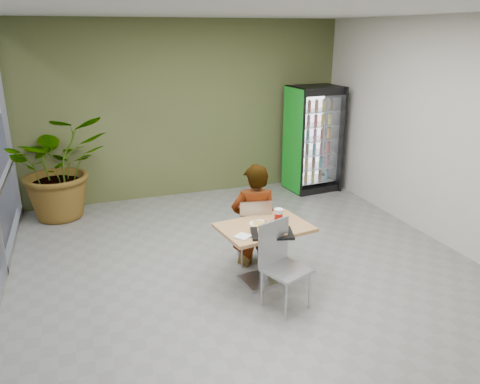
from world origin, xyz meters
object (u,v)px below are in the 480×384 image
Objects in this scene: chair_far at (254,227)px; potted_plant at (59,167)px; dining_table at (264,242)px; cafeteria_tray at (272,233)px; soda_cup at (279,216)px; beverage_fridge at (313,139)px; chair_near at (280,258)px; seated_woman at (254,225)px.

potted_plant is at bearing -37.22° from chair_far.
dining_table is 2.43× the size of cafeteria_tray.
soda_cup is at bearing 6.97° from dining_table.
beverage_fridge reaches higher than potted_plant.
potted_plant is (-2.32, 3.69, 0.29)m from chair_near.
chair_near is 0.50× the size of beverage_fridge.
soda_cup is 3.68m from beverage_fridge.
beverage_fridge is (2.08, 3.04, 0.17)m from soda_cup.
potted_plant is at bearing 126.68° from dining_table.
dining_table is 0.51m from seated_woman.
soda_cup is at bearing 115.73° from seated_woman.
beverage_fridge is at bearing 55.59° from soda_cup.
chair_far is at bearing 83.80° from dining_table.
soda_cup reaches higher than chair_far.
seated_woman is at bearing 104.61° from soda_cup.
dining_table is 0.69× the size of seated_woman.
chair_far is 0.54× the size of potted_plant.
potted_plant reaches higher than cafeteria_tray.
chair_near is (-0.03, -0.54, 0.05)m from dining_table.
cafeteria_tray is at bearing -129.69° from beverage_fridge.
chair_near is at bearing 96.42° from chair_far.
dining_table is 3.95m from potted_plant.
seated_woman is 3.61m from potted_plant.
chair_far is 0.54m from soda_cup.
chair_near is 5.37× the size of soda_cup.
potted_plant reaches higher than soda_cup.
seated_woman is 9.08× the size of soda_cup.
chair_far reaches higher than dining_table.
seated_woman is at bearing -101.16° from chair_far.
chair_far is at bearing 78.84° from seated_woman.
seated_woman is (0.10, 1.04, -0.04)m from chair_near.
beverage_fridge is (2.29, 3.32, 0.24)m from cafeteria_tray.
chair_far is at bearing 108.35° from soda_cup.
chair_near is at bearing -127.81° from beverage_fridge.
cafeteria_tray is at bearing 96.05° from chair_far.
dining_table is 6.26× the size of soda_cup.
potted_plant is at bearing 173.61° from beverage_fridge.
beverage_fridge is at bearing 53.39° from dining_table.
seated_woman reaches higher than chair_near.
dining_table is 0.35m from cafeteria_tray.
chair_near is 0.33m from cafeteria_tray.
chair_far is 0.55× the size of seated_woman.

